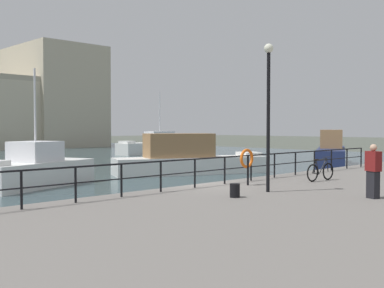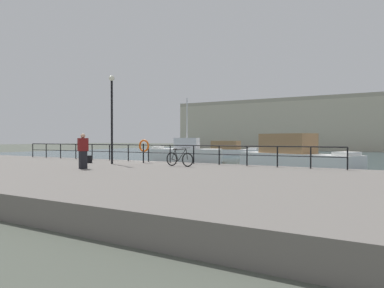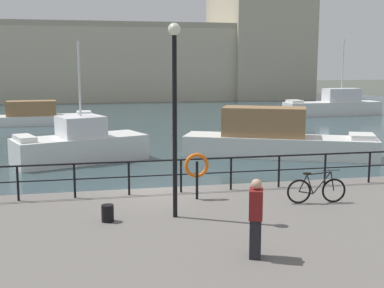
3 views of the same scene
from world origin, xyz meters
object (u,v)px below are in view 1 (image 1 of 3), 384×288
moored_small_launch (331,152)px  standing_person (373,171)px  moored_harbor_tender (188,159)px  mooring_bollard (235,190)px  quay_lamp_post (268,99)px  moored_white_yacht (34,170)px  parked_bicycle (320,171)px  moored_red_daysailer (155,146)px  life_ring_stand (247,160)px

moored_small_launch → standing_person: bearing=-175.7°
moored_harbor_tender → moored_small_launch: bearing=13.3°
moored_small_launch → mooring_bollard: 24.00m
quay_lamp_post → mooring_bollard: bearing=-179.0°
moored_harbor_tender → quay_lamp_post: quay_lamp_post is taller
mooring_bollard → standing_person: standing_person is taller
moored_white_yacht → quay_lamp_post: moored_white_yacht is taller
standing_person → moored_harbor_tender: bearing=87.6°
moored_small_launch → quay_lamp_post: bearing=175.8°
parked_bicycle → moored_white_yacht: bearing=125.9°
moored_small_launch → moored_white_yacht: 23.22m
moored_white_yacht → standing_person: bearing=83.5°
moored_red_daysailer → life_ring_stand: (-19.24, -28.61, 0.79)m
moored_harbor_tender → quay_lamp_post: bearing=-98.1°
life_ring_stand → moored_harbor_tender: bearing=57.4°
moored_small_launch → moored_harbor_tender: 13.43m
moored_small_launch → parked_bicycle: (-16.18, -8.53, 0.13)m
life_ring_stand → standing_person: size_ratio=0.83×
parked_bicycle → quay_lamp_post: size_ratio=0.35×
moored_white_yacht → mooring_bollard: bearing=73.6°
moored_small_launch → moored_white_yacht: size_ratio=1.40×
parked_bicycle → quay_lamp_post: quay_lamp_post is taller
parked_bicycle → life_ring_stand: (-3.31, 1.20, 0.59)m
moored_harbor_tender → quay_lamp_post: size_ratio=1.93×
moored_red_daysailer → standing_person: (-19.06, -33.48, 0.68)m
moored_white_yacht → life_ring_stand: (3.52, -10.45, 0.86)m
parked_bicycle → mooring_bollard: parked_bicycle is taller
moored_white_yacht → parked_bicycle: size_ratio=3.80×
life_ring_stand → quay_lamp_post: bearing=-119.4°
mooring_bollard → life_ring_stand: size_ratio=0.31×
moored_red_daysailer → moored_harbor_tender: size_ratio=0.95×
moored_red_daysailer → parked_bicycle: (-15.93, -29.81, 0.20)m
mooring_bollard → life_ring_stand: (2.73, 1.74, 0.75)m
moored_red_daysailer → standing_person: bearing=56.9°
moored_white_yacht → quay_lamp_post: 12.80m
moored_harbor_tender → moored_white_yacht: 9.82m
moored_red_daysailer → moored_white_yacht: moored_red_daysailer is taller
life_ring_stand → moored_white_yacht: bearing=108.6°
moored_harbor_tender → moored_white_yacht: moored_white_yacht is taller
quay_lamp_post → moored_harbor_tender: bearing=57.8°
mooring_bollard → moored_white_yacht: bearing=93.7°
moored_white_yacht → standing_person: 15.78m
moored_red_daysailer → life_ring_stand: size_ratio=6.59×
moored_harbor_tender → standing_person: size_ratio=5.77×
moored_small_launch → quay_lamp_post: 22.55m
moored_red_daysailer → quay_lamp_post: moored_red_daysailer is taller
quay_lamp_post → standing_person: size_ratio=2.99×
mooring_bollard → quay_lamp_post: 3.46m
moored_white_yacht → life_ring_stand: bearing=88.5°
moored_white_yacht → moored_harbor_tender: bearing=156.3°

